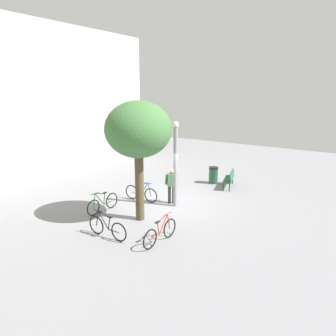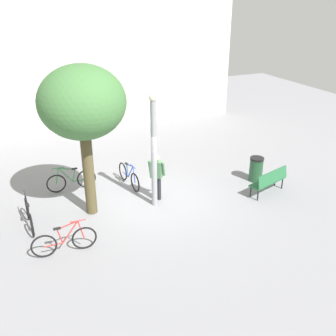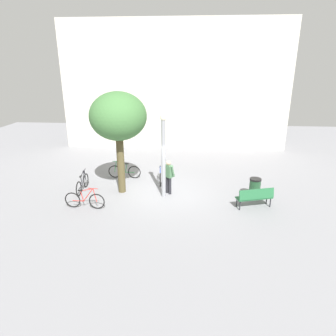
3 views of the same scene
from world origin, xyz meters
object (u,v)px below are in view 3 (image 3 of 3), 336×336
at_px(park_bench, 255,196).
at_px(bicycle_green, 124,171).
at_px(plaza_tree, 118,117).
at_px(bicycle_red, 85,200).
at_px(bicycle_blue, 160,176).
at_px(lamppost, 163,154).
at_px(bicycle_black, 83,184).
at_px(trash_bin, 255,188).
at_px(person_by_lamppost, 169,175).

bearing_deg(park_bench, bicycle_green, 153.78).
bearing_deg(plaza_tree, bicycle_red, -122.54).
bearing_deg(bicycle_green, bicycle_blue, -13.97).
relative_size(park_bench, bicycle_red, 0.92).
bearing_deg(bicycle_blue, lamppost, -79.05).
xyz_separation_m(bicycle_black, bicycle_green, (1.68, 1.95, 0.00)).
relative_size(bicycle_black, bicycle_green, 1.00).
bearing_deg(bicycle_red, lamppost, 24.73).
bearing_deg(bicycle_red, trash_bin, 12.56).
distance_m(lamppost, bicycle_black, 4.43).
xyz_separation_m(bicycle_blue, trash_bin, (4.62, -1.57, 0.10)).
xyz_separation_m(lamppost, trash_bin, (4.28, 0.17, -1.62)).
bearing_deg(bicycle_blue, bicycle_red, -132.32).
height_order(person_by_lamppost, trash_bin, person_by_lamppost).
xyz_separation_m(park_bench, bicycle_black, (-8.15, 1.24, -0.16)).
relative_size(bicycle_blue, bicycle_green, 1.00).
height_order(person_by_lamppost, bicycle_blue, person_by_lamppost).
bearing_deg(bicycle_black, park_bench, -8.65).
bearing_deg(bicycle_black, trash_bin, -0.95).
bearing_deg(trash_bin, bicycle_black, 179.05).
bearing_deg(lamppost, bicycle_green, 136.71).
bearing_deg(person_by_lamppost, lamppost, -121.54).
bearing_deg(lamppost, trash_bin, 2.23).
bearing_deg(lamppost, park_bench, -12.90).
height_order(person_by_lamppost, bicycle_red, person_by_lamppost).
bearing_deg(lamppost, bicycle_blue, 100.95).
bearing_deg(bicycle_green, bicycle_black, -130.78).
distance_m(plaza_tree, bicycle_green, 3.81).
height_order(plaza_tree, bicycle_red, plaza_tree).
bearing_deg(bicycle_green, lamppost, -43.29).
distance_m(person_by_lamppost, bicycle_blue, 1.61).
relative_size(bicycle_black, bicycle_blue, 1.00).
height_order(park_bench, bicycle_red, bicycle_red).
relative_size(lamppost, bicycle_red, 2.16).
bearing_deg(person_by_lamppost, bicycle_black, -179.49).
height_order(bicycle_black, bicycle_red, same).
distance_m(bicycle_black, bicycle_blue, 4.00).
xyz_separation_m(park_bench, bicycle_green, (-6.47, 3.19, -0.16)).
relative_size(bicycle_red, bicycle_green, 1.00).
bearing_deg(bicycle_black, bicycle_blue, 21.03).
height_order(person_by_lamppost, plaza_tree, plaza_tree).
xyz_separation_m(park_bench, bicycle_red, (-7.39, -0.59, -0.16)).
xyz_separation_m(plaza_tree, bicycle_green, (-0.29, 1.88, -3.30)).
distance_m(park_bench, bicycle_black, 8.24).
relative_size(bicycle_green, trash_bin, 1.90).
bearing_deg(bicycle_blue, plaza_tree, -142.20).
bearing_deg(bicycle_black, bicycle_green, 49.22).
height_order(bicycle_green, trash_bin, bicycle_green).
bearing_deg(lamppost, person_by_lamppost, 58.46).
height_order(plaza_tree, trash_bin, plaza_tree).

